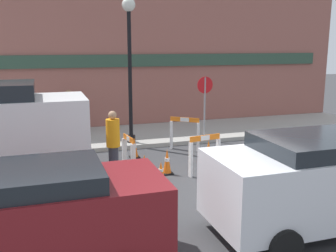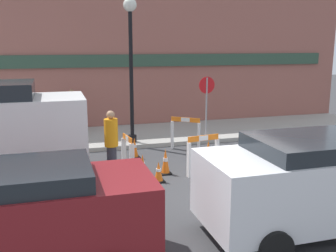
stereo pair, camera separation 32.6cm
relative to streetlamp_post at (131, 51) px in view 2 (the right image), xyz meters
name	(u,v)px [view 2 (the right image)]	position (x,y,z in m)	size (l,w,h in m)	color
ground_plane	(230,192)	(1.38, -4.95, -3.23)	(60.00, 60.00, 0.00)	#38383A
sidewalk_slab	(161,134)	(1.38, 1.25, -3.16)	(18.00, 3.41, 0.14)	#9E9B93
storefront_facade	(150,61)	(1.38, 3.03, -0.48)	(18.00, 0.22, 5.50)	#93564C
streetlamp_post	(131,51)	(0.00, 0.00, 0.00)	(0.44, 0.44, 4.78)	black
stop_sign	(207,97)	(2.71, -0.02, -1.62)	(0.60, 0.06, 2.19)	gray
barricade_0	(185,132)	(1.58, -1.02, -2.63)	(0.87, 0.71, 1.10)	white
barricade_1	(128,151)	(-0.62, -2.45, -2.72)	(0.24, 0.77, 0.96)	white
barricade_2	(203,153)	(1.22, -3.56, -2.63)	(0.94, 0.28, 1.10)	white
traffic_cone_0	(159,172)	(-0.07, -3.75, -2.98)	(0.30, 0.30, 0.54)	black
traffic_cone_1	(165,162)	(0.27, -3.20, -2.89)	(0.30, 0.30, 0.70)	black
traffic_cone_2	(208,151)	(1.83, -2.42, -2.92)	(0.30, 0.30, 0.65)	black
traffic_cone_3	(143,166)	(-0.37, -3.23, -2.94)	(0.30, 0.30, 0.61)	black
traffic_cone_4	(135,148)	(-0.22, -1.43, -2.93)	(0.30, 0.30, 0.64)	black
person_worker	(111,142)	(-1.16, -3.10, -2.27)	(0.47, 0.47, 1.80)	#33333D
person_pedestrian	(72,109)	(-1.88, 2.28, -2.22)	(0.54, 0.54, 1.64)	#33333D
parked_car_0	(13,216)	(-3.22, -7.14, -2.27)	(4.24, 1.84, 1.72)	maroon
parked_car_1	(314,179)	(2.00, -7.14, -2.21)	(4.21, 1.95, 1.82)	silver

